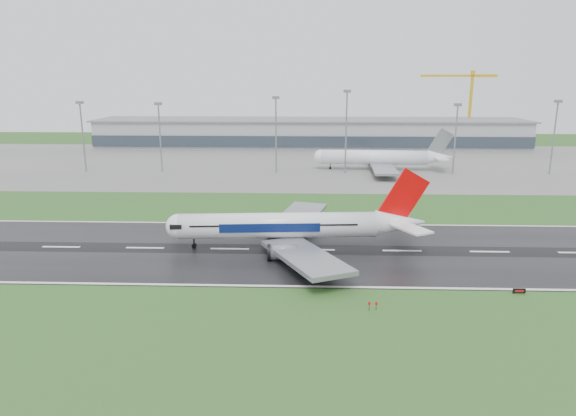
{
  "coord_description": "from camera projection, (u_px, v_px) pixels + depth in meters",
  "views": [
    {
      "loc": [
        -2.41,
        -114.05,
        38.95
      ],
      "look_at": [
        -6.78,
        12.0,
        7.0
      ],
      "focal_mm": 32.26,
      "sensor_mm": 36.0,
      "label": 1
    }
  ],
  "objects": [
    {
      "name": "floodmast_2",
      "position": [
        276.0,
        137.0,
        213.63
      ],
      "size": [
        0.64,
        0.64,
        30.34
      ],
      "primitive_type": "cylinder",
      "color": "gray",
      "rests_on": "ground"
    },
    {
      "name": "apron",
      "position": [
        311.0,
        163.0,
        241.07
      ],
      "size": [
        400.0,
        130.0,
        0.08
      ],
      "primitive_type": "cube",
      "color": "slate",
      "rests_on": "ground"
    },
    {
      "name": "floodmast_3",
      "position": [
        346.0,
        134.0,
        212.35
      ],
      "size": [
        0.64,
        0.64,
        32.92
      ],
      "primitive_type": "cylinder",
      "color": "gray",
      "rests_on": "ground"
    },
    {
      "name": "runway_sign",
      "position": [
        519.0,
        291.0,
        95.64
      ],
      "size": [
        2.3,
        0.73,
        1.04
      ],
      "primitive_type": null,
      "rotation": [
        0.0,
        0.0,
        -0.21
      ],
      "color": "black",
      "rests_on": "ground"
    },
    {
      "name": "floodmast_1",
      "position": [
        160.0,
        139.0,
        215.57
      ],
      "size": [
        0.64,
        0.64,
        27.84
      ],
      "primitive_type": "cylinder",
      "color": "gray",
      "rests_on": "ground"
    },
    {
      "name": "terminal",
      "position": [
        310.0,
        134.0,
        297.37
      ],
      "size": [
        240.0,
        36.0,
        15.0
      ],
      "primitive_type": "cube",
      "color": "#8F9299",
      "rests_on": "ground"
    },
    {
      "name": "main_airliner",
      "position": [
        296.0,
        210.0,
        119.97
      ],
      "size": [
        64.64,
        61.98,
        17.86
      ],
      "primitive_type": null,
      "rotation": [
        0.0,
        0.0,
        0.08
      ],
      "color": "white",
      "rests_on": "runway"
    },
    {
      "name": "floodmast_0",
      "position": [
        83.0,
        138.0,
        216.62
      ],
      "size": [
        0.64,
        0.64,
        28.27
      ],
      "primitive_type": "cylinder",
      "color": "gray",
      "rests_on": "ground"
    },
    {
      "name": "floodmast_4",
      "position": [
        455.0,
        141.0,
        211.49
      ],
      "size": [
        0.64,
        0.64,
        27.62
      ],
      "primitive_type": "cylinder",
      "color": "gray",
      "rests_on": "ground"
    },
    {
      "name": "runway",
      "position": [
        315.0,
        250.0,
        119.97
      ],
      "size": [
        400.0,
        45.0,
        0.1
      ],
      "primitive_type": "cube",
      "color": "black",
      "rests_on": "ground"
    },
    {
      "name": "ground",
      "position": [
        315.0,
        250.0,
        119.98
      ],
      "size": [
        520.0,
        520.0,
        0.0
      ],
      "primitive_type": "plane",
      "color": "#26511D",
      "rests_on": "ground"
    },
    {
      "name": "parked_airliner",
      "position": [
        380.0,
        150.0,
        221.45
      ],
      "size": [
        62.06,
        58.13,
        17.49
      ],
      "primitive_type": null,
      "rotation": [
        0.0,
        0.0,
        -0.04
      ],
      "color": "white",
      "rests_on": "apron"
    },
    {
      "name": "floodmast_5",
      "position": [
        554.0,
        139.0,
        209.99
      ],
      "size": [
        0.64,
        0.64,
        29.04
      ],
      "primitive_type": "cylinder",
      "color": "gray",
      "rests_on": "ground"
    },
    {
      "name": "tower_crane",
      "position": [
        470.0,
        108.0,
        305.3
      ],
      "size": [
        43.2,
        8.13,
        42.84
      ],
      "primitive_type": null,
      "rotation": [
        0.0,
        0.0,
        -0.13
      ],
      "color": "gold",
      "rests_on": "ground"
    }
  ]
}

